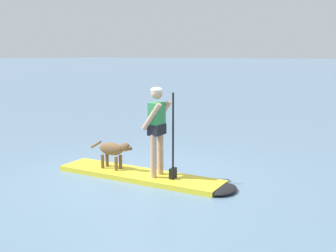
# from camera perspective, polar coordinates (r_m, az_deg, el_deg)

# --- Properties ---
(ground_plane) EXTENTS (400.00, 400.00, 0.00)m
(ground_plane) POSITION_cam_1_polar(r_m,az_deg,el_deg) (8.30, -4.02, -7.12)
(ground_plane) COLOR slate
(paddleboard) EXTENTS (3.81, 1.15, 0.10)m
(paddleboard) POSITION_cam_1_polar(r_m,az_deg,el_deg) (8.16, -2.66, -7.02)
(paddleboard) COLOR yellow
(paddleboard) RESTS_ON ground_plane
(person_paddler) EXTENTS (0.63, 0.51, 1.72)m
(person_paddler) POSITION_cam_1_polar(r_m,az_deg,el_deg) (7.82, -1.46, 0.08)
(person_paddler) COLOR tan
(person_paddler) RESTS_ON paddleboard
(dog) EXTENTS (1.04, 0.28, 0.58)m
(dog) POSITION_cam_1_polar(r_m,az_deg,el_deg) (8.51, -7.57, -3.31)
(dog) COLOR brown
(dog) RESTS_ON paddleboard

